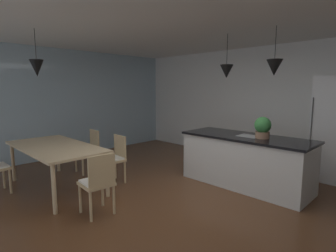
% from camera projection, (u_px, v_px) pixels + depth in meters
% --- Properties ---
extents(ground_plane, '(10.00, 8.40, 0.04)m').
position_uv_depth(ground_plane, '(180.00, 206.00, 3.97)').
color(ground_plane, brown).
extents(ceiling_slab, '(10.00, 8.40, 0.12)m').
position_uv_depth(ceiling_slab, '(181.00, 12.00, 3.58)').
color(ceiling_slab, white).
extents(wall_back_kitchen, '(10.00, 0.12, 2.70)m').
position_uv_depth(wall_back_kitchen, '(277.00, 105.00, 6.06)').
color(wall_back_kitchen, white).
rests_on(wall_back_kitchen, ground_plane).
extents(window_wall_left_glazing, '(0.06, 8.40, 2.70)m').
position_uv_depth(window_wall_left_glazing, '(60.00, 104.00, 6.62)').
color(window_wall_left_glazing, '#9EB7C6').
rests_on(window_wall_left_glazing, ground_plane).
extents(dining_table, '(2.06, 1.01, 0.76)m').
position_uv_depth(dining_table, '(55.00, 149.00, 4.56)').
color(dining_table, '#D1B284').
rests_on(dining_table, ground_plane).
extents(chair_far_right, '(0.42, 0.42, 0.87)m').
position_uv_depth(chair_far_right, '(114.00, 157.00, 4.88)').
color(chair_far_right, tan).
rests_on(chair_far_right, ground_plane).
extents(chair_kitchen_end, '(0.43, 0.43, 0.87)m').
position_uv_depth(chair_kitchen_end, '(98.00, 181.00, 3.61)').
color(chair_kitchen_end, tan).
rests_on(chair_kitchen_end, ground_plane).
extents(chair_far_left, '(0.43, 0.43, 0.87)m').
position_uv_depth(chair_far_left, '(89.00, 149.00, 5.53)').
color(chair_far_left, tan).
rests_on(chair_far_left, ground_plane).
extents(kitchen_island, '(2.26, 0.88, 0.91)m').
position_uv_depth(kitchen_island, '(245.00, 160.00, 4.74)').
color(kitchen_island, silver).
rests_on(kitchen_island, ground_plane).
extents(refrigerator, '(0.73, 0.67, 1.96)m').
position_uv_depth(refrigerator, '(336.00, 129.00, 4.93)').
color(refrigerator, silver).
rests_on(refrigerator, ground_plane).
extents(pendant_over_table, '(0.22, 0.22, 0.77)m').
position_uv_depth(pendant_over_table, '(37.00, 68.00, 4.40)').
color(pendant_over_table, black).
extents(pendant_over_island_main, '(0.24, 0.24, 0.78)m').
position_uv_depth(pendant_over_island_main, '(227.00, 71.00, 4.83)').
color(pendant_over_island_main, black).
extents(pendant_over_island_aux, '(0.25, 0.25, 0.77)m').
position_uv_depth(pendant_over_island_aux, '(274.00, 68.00, 4.21)').
color(pendant_over_island_aux, black).
extents(potted_plant_on_island, '(0.27, 0.27, 0.36)m').
position_uv_depth(potted_plant_on_island, '(263.00, 127.00, 4.44)').
color(potted_plant_on_island, '#8C664C').
rests_on(potted_plant_on_island, kitchen_island).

